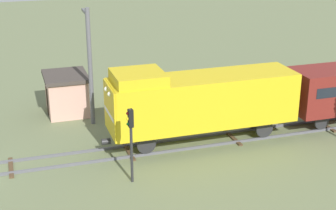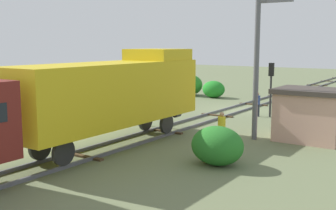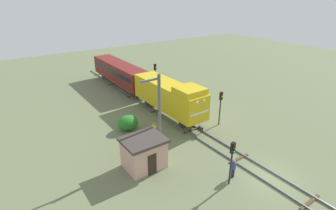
# 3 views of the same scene
# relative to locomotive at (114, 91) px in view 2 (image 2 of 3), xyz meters

# --- Properties ---
(ground_plane) EXTENTS (117.45, 117.45, 0.00)m
(ground_plane) POSITION_rel_locomotive_xyz_m (0.00, -14.10, -2.77)
(ground_plane) COLOR #66704C
(railway_track) EXTENTS (2.40, 78.30, 0.16)m
(railway_track) POSITION_rel_locomotive_xyz_m (0.00, -14.10, -2.70)
(railway_track) COLOR #595960
(railway_track) RESTS_ON ground
(locomotive) EXTENTS (2.90, 11.60, 4.60)m
(locomotive) POSITION_rel_locomotive_xyz_m (0.00, 0.00, 0.00)
(locomotive) COLOR gold
(locomotive) RESTS_ON railway_track
(traffic_signal_near) EXTENTS (0.32, 0.34, 3.74)m
(traffic_signal_near) POSITION_rel_locomotive_xyz_m (-3.20, -12.60, -0.15)
(traffic_signal_near) COLOR #262628
(traffic_signal_near) RESTS_ON ground
(traffic_signal_mid) EXTENTS (0.32, 0.34, 3.94)m
(traffic_signal_mid) POSITION_rel_locomotive_xyz_m (3.40, -4.97, -0.02)
(traffic_signal_mid) COLOR #262628
(traffic_signal_mid) RESTS_ON ground
(worker_near_track) EXTENTS (0.38, 0.38, 1.70)m
(worker_near_track) POSITION_rel_locomotive_xyz_m (-2.40, -12.24, -1.78)
(worker_near_track) COLOR #262B38
(worker_near_track) RESTS_ON ground
(worker_by_signal) EXTENTS (0.38, 0.38, 1.70)m
(worker_by_signal) POSITION_rel_locomotive_xyz_m (-4.20, -3.23, -1.78)
(worker_by_signal) COLOR #262B38
(worker_by_signal) RESTS_ON ground
(catenary_mast) EXTENTS (1.94, 0.28, 7.56)m
(catenary_mast) POSITION_rel_locomotive_xyz_m (-5.06, -5.49, 1.25)
(catenary_mast) COLOR #595960
(catenary_mast) RESTS_ON ground
(relay_hut) EXTENTS (3.50, 2.90, 2.74)m
(relay_hut) POSITION_rel_locomotive_xyz_m (-7.50, -6.82, -1.38)
(relay_hut) COLOR #D19E8C
(relay_hut) RESTS_ON ground
(bush_near) EXTENTS (2.27, 1.86, 1.65)m
(bush_near) POSITION_rel_locomotive_xyz_m (-5.59, -0.10, -1.95)
(bush_near) COLOR #277426
(bush_near) RESTS_ON ground
(bush_mid) EXTENTS (2.85, 2.33, 2.07)m
(bush_mid) POSITION_rel_locomotive_xyz_m (7.93, -20.02, -1.74)
(bush_mid) COLOR #2B7B26
(bush_mid) RESTS_ON ground
(bush_back) EXTENTS (2.18, 1.79, 1.59)m
(bush_back) POSITION_rel_locomotive_xyz_m (4.99, -19.70, -1.98)
(bush_back) COLOR #228626
(bush_back) RESTS_ON ground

